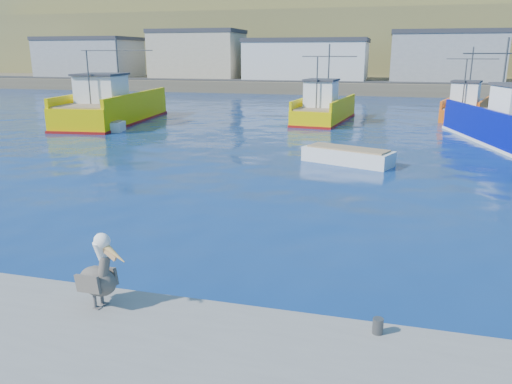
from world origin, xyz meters
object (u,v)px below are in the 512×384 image
boat_orange (465,107)px  skiff_left (94,127)px  trawler_blue (508,125)px  skiff_mid (348,157)px  trawler_yellow_b (324,110)px  trawler_yellow_a (112,108)px  pelican (99,275)px

boat_orange → skiff_left: (-27.00, -14.50, -0.72)m
trawler_blue → skiff_mid: 13.14m
trawler_blue → skiff_left: size_ratio=2.77×
trawler_yellow_b → skiff_mid: bearing=-78.2°
trawler_yellow_a → boat_orange: (28.28, 9.70, -0.15)m
trawler_blue → pelican: 29.69m
trawler_blue → pelican: (-12.74, -26.82, 0.13)m
trawler_yellow_b → skiff_left: bearing=-147.3°
boat_orange → skiff_left: size_ratio=1.92×
boat_orange → skiff_mid: 22.44m
skiff_left → skiff_mid: size_ratio=0.91×
trawler_yellow_a → boat_orange: trawler_yellow_a is taller
skiff_mid → boat_orange: bearing=68.6°
trawler_yellow_b → pelican: size_ratio=6.22×
trawler_yellow_b → boat_orange: (11.58, 4.62, 0.06)m
boat_orange → skiff_mid: boat_orange is taller
skiff_mid → trawler_yellow_b: bearing=101.8°
trawler_blue → skiff_mid: (-9.28, -9.27, -0.74)m
trawler_yellow_a → skiff_left: 5.04m
trawler_yellow_b → skiff_left: trawler_yellow_b is taller
trawler_yellow_a → boat_orange: size_ratio=1.64×
skiff_left → skiff_mid: (18.81, -6.38, 0.03)m
trawler_yellow_a → trawler_yellow_b: (16.69, 5.09, -0.20)m
trawler_yellow_b → trawler_yellow_a: bearing=-163.1°
trawler_yellow_b → boat_orange: size_ratio=1.19×
trawler_blue → trawler_yellow_b: bearing=151.1°
pelican → skiff_left: bearing=122.7°
boat_orange → skiff_left: 30.65m
trawler_blue → pelican: bearing=-115.4°
trawler_blue → pelican: trawler_blue is taller
trawler_blue → skiff_left: 28.25m
boat_orange → trawler_yellow_b: bearing=-158.3°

